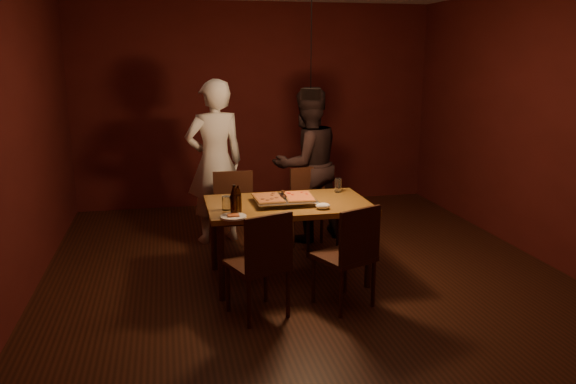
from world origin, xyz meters
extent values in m
plane|color=#3B1B10|center=(0.00, 0.00, 0.00)|extent=(6.00, 6.00, 0.00)
plane|color=#531613|center=(0.00, 3.00, 1.40)|extent=(5.00, 0.00, 5.00)
plane|color=#531613|center=(0.00, -3.00, 1.40)|extent=(5.00, 0.00, 5.00)
plane|color=#531613|center=(-2.50, 0.00, 1.40)|extent=(0.00, 6.00, 6.00)
plane|color=#531613|center=(2.50, 0.00, 1.40)|extent=(0.00, 6.00, 6.00)
cube|color=#936125|center=(-0.18, 0.10, 0.72)|extent=(1.50, 0.90, 0.05)
cylinder|color=#38190F|center=(-0.85, -0.27, 0.35)|extent=(0.06, 0.06, 0.70)
cylinder|color=#38190F|center=(0.49, -0.27, 0.35)|extent=(0.06, 0.06, 0.70)
cylinder|color=#38190F|center=(-0.85, 0.47, 0.35)|extent=(0.06, 0.06, 0.70)
cylinder|color=#38190F|center=(0.49, 0.47, 0.35)|extent=(0.06, 0.06, 0.70)
cube|color=#38190F|center=(-0.60, 0.76, 0.43)|extent=(0.44, 0.44, 0.04)
cube|color=#38190F|center=(-0.59, 0.95, 0.67)|extent=(0.42, 0.05, 0.45)
cube|color=#38190F|center=(0.28, 0.82, 0.43)|extent=(0.50, 0.50, 0.04)
cube|color=#38190F|center=(0.24, 1.00, 0.67)|extent=(0.42, 0.12, 0.45)
cube|color=#38190F|center=(-0.59, -0.61, 0.43)|extent=(0.54, 0.54, 0.04)
cube|color=#38190F|center=(-0.53, -0.78, 0.67)|extent=(0.40, 0.17, 0.45)
cube|color=#38190F|center=(0.15, -0.58, 0.43)|extent=(0.55, 0.55, 0.04)
cube|color=#38190F|center=(0.22, -0.75, 0.67)|extent=(0.40, 0.19, 0.45)
cube|color=silver|center=(-0.22, 0.08, 0.77)|extent=(0.59, 0.50, 0.05)
cube|color=maroon|center=(-0.37, 0.09, 0.81)|extent=(0.26, 0.40, 0.02)
cube|color=gold|center=(-0.08, 0.09, 0.81)|extent=(0.28, 0.41, 0.02)
cylinder|color=black|center=(-0.72, -0.22, 0.84)|extent=(0.07, 0.07, 0.17)
cone|color=black|center=(-0.72, -0.22, 0.97)|extent=(0.07, 0.07, 0.10)
cylinder|color=black|center=(-0.68, -0.13, 0.83)|extent=(0.06, 0.06, 0.15)
cone|color=black|center=(-0.68, -0.13, 0.94)|extent=(0.06, 0.06, 0.09)
cylinder|color=silver|center=(-0.77, -0.04, 0.81)|extent=(0.08, 0.08, 0.12)
cylinder|color=silver|center=(0.39, 0.39, 0.82)|extent=(0.07, 0.07, 0.14)
cylinder|color=white|center=(-0.74, -0.30, 0.76)|extent=(0.22, 0.22, 0.02)
cube|color=gold|center=(-0.74, -0.30, 0.77)|extent=(0.10, 0.08, 0.01)
ellipsoid|color=white|center=(0.07, -0.19, 0.78)|extent=(0.13, 0.10, 0.06)
imported|color=white|center=(-0.74, 1.40, 0.92)|extent=(0.75, 0.58, 1.84)
imported|color=black|center=(0.29, 1.25, 0.87)|extent=(1.02, 0.90, 1.74)
cylinder|color=black|center=(0.00, 0.00, 1.75)|extent=(0.18, 0.18, 0.10)
cylinder|color=black|center=(0.00, 0.00, 2.30)|extent=(0.01, 0.01, 1.00)
camera|label=1|loc=(-1.26, -4.83, 2.07)|focal=35.00mm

